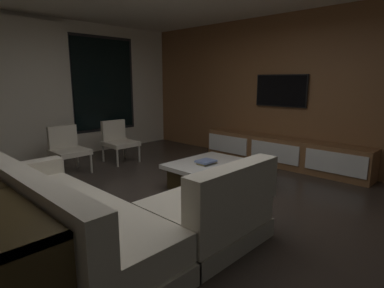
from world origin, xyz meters
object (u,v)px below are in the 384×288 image
Objects in this scene: accent_chair_by_curtain at (67,147)px; mounted_tv at (281,91)px; accent_chair_near_window at (118,139)px; coffee_table at (216,176)px; media_console at (283,153)px; book_stack_on_coffee_table at (206,162)px; sectional_couch at (105,218)px.

mounted_tv reaches higher than accent_chair_by_curtain.
accent_chair_near_window is at bearing 132.19° from mounted_tv.
accent_chair_by_curtain is (-1.00, -0.01, 0.00)m from accent_chair_near_window.
coffee_table is 1.49× the size of accent_chair_by_curtain.
mounted_tv is (0.18, 0.20, 1.10)m from media_console.
accent_chair_near_window is (-0.10, 2.35, 0.25)m from coffee_table.
media_console is at bearing -6.43° from book_stack_on_coffee_table.
media_console reaches higher than coffee_table.
mounted_tv is (3.92, 0.41, 1.06)m from sectional_couch.
sectional_couch is at bearing -174.09° from mounted_tv.
mounted_tv is (3.04, -2.25, 0.92)m from accent_chair_by_curtain.
mounted_tv is (2.04, -2.25, 0.92)m from accent_chair_near_window.
coffee_table is at bearing 8.78° from sectional_couch.
coffee_table is 1.77m from media_console.
book_stack_on_coffee_table is 2.24m from accent_chair_near_window.
accent_chair_by_curtain is at bearing 71.73° from sectional_couch.
sectional_couch is 2.00m from coffee_table.
mounted_tv is at bearing -47.81° from accent_chair_near_window.
sectional_couch is at bearing -125.23° from accent_chair_near_window.
coffee_table is 0.37× the size of media_console.
accent_chair_by_curtain is at bearing -179.59° from accent_chair_near_window.
media_console is at bearing 3.18° from sectional_couch.
mounted_tv is (2.03, -0.01, 0.96)m from book_stack_on_coffee_table.
book_stack_on_coffee_table is at bearing 128.39° from coffee_table.
book_stack_on_coffee_table is (1.89, 0.42, 0.10)m from sectional_couch.
book_stack_on_coffee_table is 0.10× the size of media_console.
book_stack_on_coffee_table is 2.25m from mounted_tv.
accent_chair_near_window is (-0.01, 2.24, 0.04)m from book_stack_on_coffee_table.
sectional_couch is at bearing -171.22° from coffee_table.
sectional_couch reaches higher than coffee_table.
accent_chair_by_curtain reaches higher than media_console.
accent_chair_near_window is at bearing 0.41° from accent_chair_by_curtain.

